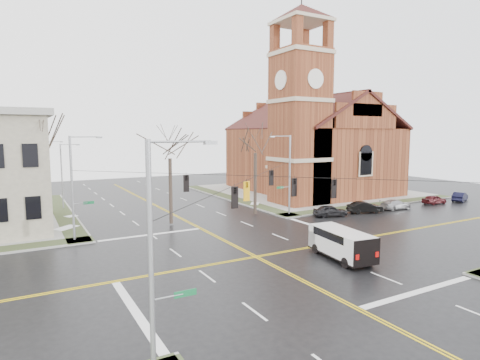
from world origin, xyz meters
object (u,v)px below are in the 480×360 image
signal_pole_ne (288,172)px  parked_car_e (460,197)px  tree_ne (255,149)px  signal_pole_nw (74,185)px  parked_car_b (365,207)px  parked_car_d (434,199)px  signal_pole_sw (156,256)px  parked_car_c (396,204)px  parked_car_a (330,211)px  streetlight_north_a (63,173)px  tree_nw_near (170,154)px  church (308,139)px  tree_nw_far (40,145)px  streetlight_north_b (50,163)px  cargo_van (339,241)px

signal_pole_ne → parked_car_e: (26.51, -3.78, -4.30)m
tree_ne → signal_pole_nw: bearing=-173.9°
tree_ne → parked_car_b: bearing=-24.2°
parked_car_d → signal_pole_sw: bearing=116.3°
signal_pole_ne → parked_car_c: 14.93m
signal_pole_nw → parked_car_a: bearing=-6.2°
parked_car_e → streetlight_north_a: bearing=45.9°
parked_car_e → tree_nw_near: size_ratio=0.39×
parked_car_d → tree_ne: bearing=79.7°
signal_pole_ne → parked_car_d: signal_pole_ne is taller
signal_pole_ne → tree_nw_near: bearing=171.7°
signal_pole_nw → parked_car_a: (26.46, -2.86, -4.30)m
church → tree_nw_far: size_ratio=2.39×
signal_pole_nw → signal_pole_ne: bearing=0.0°
tree_nw_near → signal_pole_nw: bearing=-168.2°
streetlight_north_b → parked_car_c: 53.83m
parked_car_b → parked_car_c: parked_car_b is taller
signal_pole_sw → parked_car_a: signal_pole_sw is taller
signal_pole_ne → streetlight_north_b: 42.61m
church → tree_nw_near: (-26.76, -11.34, -1.15)m
signal_pole_ne → parked_car_a: size_ratio=2.35×
cargo_van → tree_ne: bearing=87.2°
parked_car_b → tree_nw_near: tree_nw_near is taller
parked_car_e → tree_nw_near: (-39.83, 5.73, 6.64)m
signal_pole_ne → cargo_van: 16.38m
parked_car_e → tree_nw_near: tree_nw_near is taller
parked_car_d → tree_nw_near: (-34.75, 5.37, 6.67)m
signal_pole_ne → parked_car_e: bearing=-8.1°
signal_pole_sw → parked_car_b: size_ratio=2.19×
church → streetlight_north_a: size_ratio=3.44×
tree_ne → tree_nw_far: bearing=179.8°
streetlight_north_b → tree_ne: bearing=-61.3°
streetlight_north_b → parked_car_b: 50.43m
signal_pole_nw → cargo_van: signal_pole_nw is taller
signal_pole_sw → signal_pole_ne: bearing=45.4°
parked_car_a → cargo_van: bearing=158.1°
streetlight_north_a → signal_pole_ne: bearing=-36.9°
tree_ne → parked_car_c: bearing=-18.1°
tree_nw_near → parked_car_a: bearing=-15.7°
cargo_van → parked_car_c: 22.84m
church → parked_car_d: 20.10m
church → streetlight_north_b: church is taller
parked_car_b → parked_car_d: parked_car_b is taller
church → parked_car_b: bearing=-105.7°
parked_car_a → parked_car_c: bearing=-76.1°
tree_ne → streetlight_north_a: bearing=142.5°
parked_car_a → parked_car_b: size_ratio=0.93×
parked_car_d → tree_ne: (-24.58, 5.49, 7.01)m
streetlight_north_b → parked_car_e: 63.15m
signal_pole_sw → parked_car_c: 41.60m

